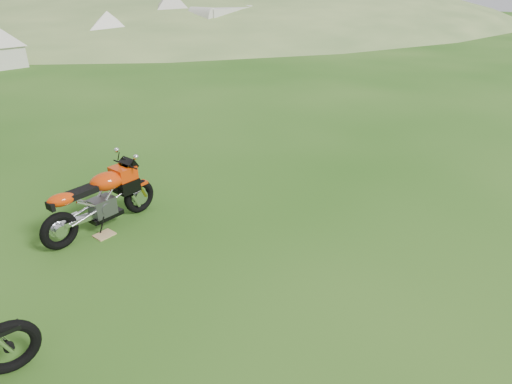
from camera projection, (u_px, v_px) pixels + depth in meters
ground at (253, 256)px, 5.80m from camera, size 120.00×120.00×0.00m
hillside at (216, 17)px, 47.53m from camera, size 80.00×64.00×8.00m
hedgerow at (216, 17)px, 47.53m from camera, size 36.00×1.20×8.60m
sport_motorcycle at (99, 196)px, 6.22m from camera, size 1.85×0.92×1.08m
plywood_board at (104, 235)px, 6.26m from camera, size 0.32×0.28×0.02m
tent_mid at (109, 29)px, 23.15m from camera, size 3.28×3.28×2.24m
tent_right at (173, 18)px, 26.09m from camera, size 4.25×4.25×2.87m
caravan at (223, 25)px, 26.26m from camera, size 4.80×3.14×2.07m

